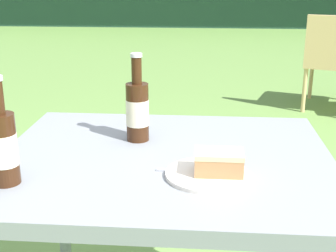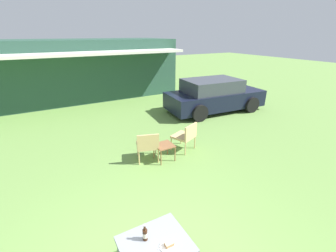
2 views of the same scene
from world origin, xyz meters
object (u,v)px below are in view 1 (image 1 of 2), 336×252
Objects in this scene: patio_table at (165,181)px; cake_on_plate at (213,168)px; cola_bottle_near at (137,109)px; cola_bottle_far at (3,146)px.

cake_on_plate reaches higher than patio_table.
cake_on_plate is at bearing -48.13° from cola_bottle_near.
cola_bottle_far reaches higher than patio_table.
cola_bottle_near is at bearing 131.87° from cake_on_plate.
patio_table is at bearing 136.17° from cake_on_plate.
patio_table is 0.22m from cola_bottle_near.
cola_bottle_far is at bearing -151.02° from patio_table.
patio_table is at bearing -53.20° from cola_bottle_near.
cola_bottle_far is (-0.35, -0.19, 0.17)m from patio_table.
cake_on_plate is at bearing -43.83° from patio_table.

